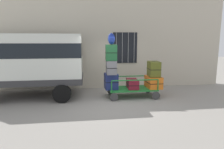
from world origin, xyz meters
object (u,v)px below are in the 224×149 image
suitcase_left_middle (111,67)px  backpack (111,39)px  luggage_cart (132,89)px  van (29,59)px  suitcase_left_bottom (111,81)px  suitcase_center_middle (154,69)px  suitcase_midleft_bottom (132,84)px  suitcase_center_bottom (153,82)px  suitcase_left_top (111,52)px

suitcase_left_middle → backpack: bearing=-80.3°
suitcase_left_middle → luggage_cart: bearing=0.1°
backpack → van: bearing=171.2°
van → backpack: 3.44m
suitcase_left_bottom → suitcase_center_middle: (1.81, -0.04, 0.49)m
suitcase_left_bottom → suitcase_center_middle: size_ratio=0.90×
luggage_cart → suitcase_left_bottom: suitcase_left_bottom is taller
suitcase_midleft_bottom → suitcase_center_bottom: suitcase_center_bottom is taller
suitcase_center_bottom → backpack: (-1.80, -0.03, 1.80)m
backpack → luggage_cart: bearing=3.0°
luggage_cart → suitcase_left_bottom: 0.98m
suitcase_midleft_bottom → suitcase_center_middle: bearing=-1.0°
suitcase_center_bottom → backpack: backpack is taller
van → suitcase_left_top: bearing=-8.1°
van → suitcase_left_middle: (3.29, -0.47, -0.32)m
van → suitcase_midleft_bottom: size_ratio=5.30×
suitcase_left_top → suitcase_center_middle: size_ratio=0.95×
suitcase_left_middle → suitcase_left_top: 0.59m
van → suitcase_center_bottom: 5.22m
suitcase_midleft_bottom → suitcase_center_bottom: (0.90, -0.02, 0.06)m
suitcase_midleft_bottom → luggage_cart: bearing=-90.0°
suitcase_left_top → suitcase_center_bottom: bearing=-0.3°
suitcase_left_bottom → suitcase_center_middle: bearing=-1.3°
van → suitcase_midleft_bottom: 4.35m
suitcase_left_top → van: bearing=171.9°
suitcase_left_top → suitcase_center_bottom: (1.81, -0.01, -1.26)m
suitcase_left_top → luggage_cart: bearing=0.2°
luggage_cart → suitcase_left_middle: bearing=-179.9°
suitcase_center_bottom → suitcase_center_middle: (-0.00, 0.00, 0.56)m
suitcase_left_middle → backpack: size_ratio=1.96×
suitcase_left_bottom → suitcase_center_bottom: size_ratio=0.74×
luggage_cart → suitcase_left_top: 1.81m
suitcase_left_bottom → van: bearing=172.4°
suitcase_left_bottom → backpack: bearing=-83.9°
suitcase_left_middle → suitcase_midleft_bottom: 1.16m
suitcase_midleft_bottom → van: bearing=173.7°
luggage_cart → backpack: (-0.90, -0.05, 2.10)m
suitcase_left_bottom → suitcase_left_middle: bearing=-90.0°
suitcase_left_bottom → suitcase_left_top: suitcase_left_top is taller
suitcase_left_middle → suitcase_center_middle: bearing=-0.4°
backpack → suitcase_center_middle: bearing=1.1°
van → suitcase_left_middle: van is taller
suitcase_center_bottom → luggage_cart: bearing=179.1°
suitcase_left_bottom → suitcase_left_top: bearing=-90.0°
suitcase_midleft_bottom → backpack: backpack is taller
van → backpack: backpack is taller
suitcase_left_middle → suitcase_center_bottom: suitcase_left_middle is taller
van → suitcase_left_top: size_ratio=6.27×
suitcase_center_bottom → suitcase_left_bottom: bearing=178.7°
suitcase_center_middle → suitcase_midleft_bottom: bearing=179.0°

